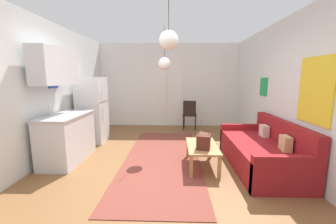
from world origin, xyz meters
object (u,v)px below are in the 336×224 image
object	(u,v)px
couch	(264,152)
pendant_lamp_near	(169,40)
handbag	(204,141)
pendant_lamp_far	(164,64)
coffee_table	(202,148)
refrigerator	(92,110)
accent_chair	(190,113)
bamboo_vase	(201,137)

from	to	relation	value
couch	pendant_lamp_near	size ratio (longest dim) A/B	2.92
handbag	pendant_lamp_far	bearing A→B (deg)	121.29
coffee_table	pendant_lamp_far	bearing A→B (deg)	125.02
handbag	refrigerator	xyz separation A→B (m)	(-2.51, 1.58, 0.28)
refrigerator	pendant_lamp_near	distance (m)	2.99
pendant_lamp_near	coffee_table	bearing A→B (deg)	37.41
handbag	accent_chair	distance (m)	2.90
handbag	bamboo_vase	bearing A→B (deg)	90.32
couch	accent_chair	bearing A→B (deg)	112.84
refrigerator	pendant_lamp_far	world-z (taller)	pendant_lamp_far
coffee_table	bamboo_vase	size ratio (longest dim) A/B	2.31
refrigerator	pendant_lamp_far	size ratio (longest dim) A/B	1.75
accent_chair	couch	bearing A→B (deg)	119.56
bamboo_vase	accent_chair	distance (m)	2.55
pendant_lamp_near	pendant_lamp_far	distance (m)	1.50
bamboo_vase	handbag	xyz separation A→B (m)	(0.00, -0.34, 0.02)
coffee_table	bamboo_vase	world-z (taller)	bamboo_vase
coffee_table	pendant_lamp_near	xyz separation A→B (m)	(-0.58, -0.44, 1.77)
bamboo_vase	pendant_lamp_far	distance (m)	1.78
handbag	pendant_lamp_far	distance (m)	1.95
pendant_lamp_near	handbag	bearing A→B (deg)	25.86
couch	refrigerator	xyz separation A→B (m)	(-3.61, 1.39, 0.53)
couch	accent_chair	distance (m)	2.94
accent_chair	refrigerator	bearing A→B (deg)	34.74
couch	pendant_lamp_far	world-z (taller)	pendant_lamp_far
coffee_table	refrigerator	world-z (taller)	refrigerator
coffee_table	accent_chair	bearing A→B (deg)	90.83
couch	pendant_lamp_near	bearing A→B (deg)	-164.22
handbag	refrigerator	distance (m)	2.98
accent_chair	pendant_lamp_near	size ratio (longest dim) A/B	1.31
handbag	coffee_table	bearing A→B (deg)	90.90
coffee_table	refrigerator	size ratio (longest dim) A/B	0.61
couch	bamboo_vase	world-z (taller)	couch
couch	refrigerator	world-z (taller)	refrigerator
refrigerator	coffee_table	bearing A→B (deg)	-29.49
coffee_table	refrigerator	distance (m)	2.92
coffee_table	handbag	size ratio (longest dim) A/B	2.76
bamboo_vase	pendant_lamp_near	size ratio (longest dim) A/B	0.61
handbag	accent_chair	bearing A→B (deg)	90.83
refrigerator	pendant_lamp_far	bearing A→B (deg)	-12.31
bamboo_vase	handbag	distance (m)	0.34
handbag	couch	bearing A→B (deg)	9.94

